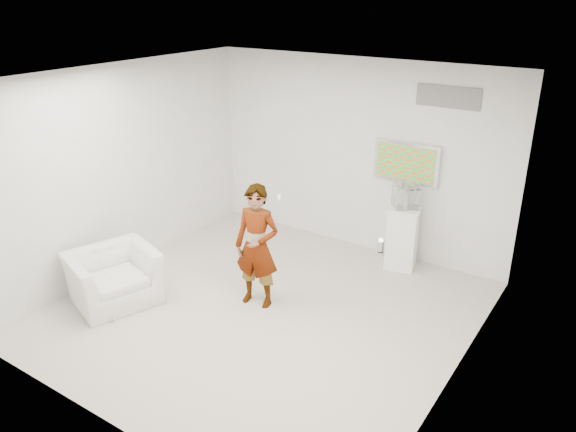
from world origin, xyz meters
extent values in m
cube|color=beige|center=(0.00, 0.00, 0.01)|extent=(5.00, 5.00, 0.01)
cube|color=#2C2C2E|center=(0.00, 0.00, 3.00)|extent=(5.00, 5.00, 0.01)
cube|color=silver|center=(0.00, 2.50, 1.50)|extent=(5.00, 0.01, 3.00)
cube|color=silver|center=(0.00, -2.50, 1.50)|extent=(5.00, 0.01, 3.00)
cube|color=silver|center=(-2.50, 0.00, 1.50)|extent=(0.01, 5.00, 3.00)
cube|color=silver|center=(2.50, 0.00, 1.50)|extent=(0.01, 5.00, 3.00)
cube|color=silver|center=(0.85, 2.45, 1.55)|extent=(1.00, 0.08, 0.60)
cube|color=slate|center=(1.35, 2.49, 2.55)|extent=(0.90, 0.02, 0.30)
imported|color=silver|center=(-0.18, 0.12, 0.83)|extent=(0.67, 0.50, 1.66)
imported|color=silver|center=(-1.82, -0.90, 0.35)|extent=(1.26, 1.34, 0.71)
cube|color=white|center=(0.99, 2.17, 0.48)|extent=(0.56, 0.56, 0.97)
cylinder|color=white|center=(0.57, 2.36, 0.13)|extent=(0.17, 0.17, 0.26)
cube|color=white|center=(0.99, 2.17, 1.13)|extent=(0.46, 0.46, 0.33)
cube|color=white|center=(0.99, 2.17, 1.08)|extent=(0.11, 0.18, 0.24)
cube|color=white|center=(0.04, 0.31, 1.50)|extent=(0.10, 0.13, 0.03)
camera|label=1|loc=(3.79, -5.11, 3.96)|focal=35.00mm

